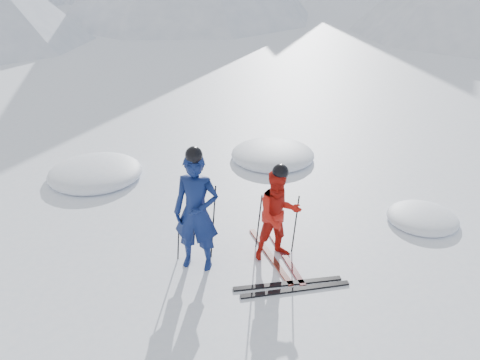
{
  "coord_description": "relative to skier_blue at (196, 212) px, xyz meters",
  "views": [
    {
      "loc": [
        -1.61,
        -7.19,
        4.9
      ],
      "look_at": [
        -1.39,
        0.5,
        1.1
      ],
      "focal_mm": 38.0,
      "sensor_mm": 36.0,
      "label": 1
    }
  ],
  "objects": [
    {
      "name": "ground",
      "position": [
        2.09,
        0.38,
        -0.99
      ],
      "size": [
        160.0,
        160.0,
        0.0
      ],
      "primitive_type": "plane",
      "color": "white",
      "rests_on": "ground"
    },
    {
      "name": "skier_blue",
      "position": [
        0.0,
        0.0,
        0.0
      ],
      "size": [
        0.81,
        0.63,
        1.97
      ],
      "primitive_type": "imported",
      "rotation": [
        0.0,
        0.0,
        -0.24
      ],
      "color": "#0D1B50",
      "rests_on": "ground"
    },
    {
      "name": "skier_red",
      "position": [
        1.3,
        0.22,
        -0.2
      ],
      "size": [
        0.9,
        0.78,
        1.57
      ],
      "primitive_type": "imported",
      "rotation": [
        0.0,
        0.0,
        0.28
      ],
      "color": "red",
      "rests_on": "ground"
    },
    {
      "name": "pole_blue_left",
      "position": [
        -0.3,
        0.15,
        -0.33
      ],
      "size": [
        0.13,
        0.09,
        1.31
      ],
      "primitive_type": "cylinder",
      "rotation": [
        0.05,
        0.08,
        0.0
      ],
      "color": "black",
      "rests_on": "ground"
    },
    {
      "name": "pole_blue_right",
      "position": [
        0.25,
        0.25,
        -0.33
      ],
      "size": [
        0.13,
        0.08,
        1.31
      ],
      "primitive_type": "cylinder",
      "rotation": [
        -0.04,
        0.08,
        0.0
      ],
      "color": "black",
      "rests_on": "ground"
    },
    {
      "name": "pole_red_left",
      "position": [
        1.0,
        0.47,
        -0.46
      ],
      "size": [
        0.11,
        0.09,
        1.05
      ],
      "primitive_type": "cylinder",
      "rotation": [
        0.06,
        0.08,
        0.0
      ],
      "color": "black",
      "rests_on": "ground"
    },
    {
      "name": "pole_red_right",
      "position": [
        1.6,
        0.37,
        -0.46
      ],
      "size": [
        0.11,
        0.08,
        1.05
      ],
      "primitive_type": "cylinder",
      "rotation": [
        -0.05,
        0.08,
        0.0
      ],
      "color": "black",
      "rests_on": "ground"
    },
    {
      "name": "ski_worn_left",
      "position": [
        1.18,
        0.22,
        -0.97
      ],
      "size": [
        0.61,
        1.64,
        0.03
      ],
      "primitive_type": "cube",
      "rotation": [
        0.0,
        0.0,
        0.31
      ],
      "color": "black",
      "rests_on": "ground"
    },
    {
      "name": "ski_worn_right",
      "position": [
        1.42,
        0.22,
        -0.97
      ],
      "size": [
        0.5,
        1.67,
        0.03
      ],
      "primitive_type": "cube",
      "rotation": [
        0.0,
        0.0,
        0.24
      ],
      "color": "black",
      "rests_on": "ground"
    },
    {
      "name": "ski_loose_a",
      "position": [
        1.39,
        -0.55,
        -0.97
      ],
      "size": [
        1.7,
        0.32,
        0.03
      ],
      "primitive_type": "cube",
      "rotation": [
        0.0,
        0.0,
        1.71
      ],
      "color": "black",
      "rests_on": "ground"
    },
    {
      "name": "ski_loose_b",
      "position": [
        1.49,
        -0.7,
        -0.97
      ],
      "size": [
        1.69,
        0.38,
        0.03
      ],
      "primitive_type": "cube",
      "rotation": [
        0.0,
        0.0,
        1.74
      ],
      "color": "black",
      "rests_on": "ground"
    },
    {
      "name": "snow_lumps",
      "position": [
        0.59,
        3.17,
        -0.99
      ],
      "size": [
        9.78,
        5.61,
        0.45
      ],
      "color": "white",
      "rests_on": "ground"
    }
  ]
}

